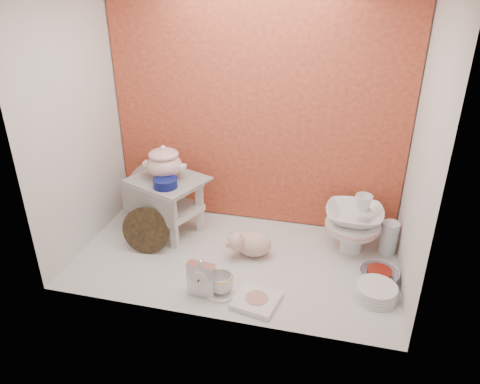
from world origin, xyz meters
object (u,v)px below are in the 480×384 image
object	(u,v)px
soup_tureen	(164,162)
blue_white_vase	(146,205)
mantel_clock	(202,278)
floral_platter	(156,191)
plush_pig	(253,243)
gold_rim_teacup	(221,283)
dinner_plate_stack	(376,292)
porcelain_tower	(353,222)
crystal_bowl	(379,276)
step_stool	(170,206)

from	to	relation	value
soup_tureen	blue_white_vase	world-z (taller)	soup_tureen
blue_white_vase	mantel_clock	world-z (taller)	blue_white_vase
soup_tureen	floral_platter	world-z (taller)	soup_tureen
plush_pig	gold_rim_teacup	size ratio (longest dim) A/B	2.14
blue_white_vase	plush_pig	world-z (taller)	blue_white_vase
dinner_plate_stack	porcelain_tower	xyz separation A→B (m)	(-0.14, 0.41, 0.15)
floral_platter	crystal_bowl	xyz separation A→B (m)	(1.40, -0.35, -0.16)
plush_pig	crystal_bowl	xyz separation A→B (m)	(0.70, -0.07, -0.05)
step_stool	plush_pig	bearing A→B (deg)	8.04
mantel_clock	porcelain_tower	size ratio (longest dim) A/B	0.56
blue_white_vase	dinner_plate_stack	world-z (taller)	blue_white_vase
gold_rim_teacup	dinner_plate_stack	bearing A→B (deg)	11.15
crystal_bowl	blue_white_vase	bearing A→B (deg)	168.82
mantel_clock	crystal_bowl	size ratio (longest dim) A/B	1.00
floral_platter	gold_rim_teacup	xyz separation A→B (m)	(0.62, -0.65, -0.13)
dinner_plate_stack	soup_tureen	bearing A→B (deg)	163.66
dinner_plate_stack	porcelain_tower	distance (m)	0.46
dinner_plate_stack	porcelain_tower	size ratio (longest dim) A/B	0.60
step_stool	floral_platter	xyz separation A→B (m)	(-0.15, 0.14, 0.01)
blue_white_vase	dinner_plate_stack	size ratio (longest dim) A/B	1.10
crystal_bowl	porcelain_tower	xyz separation A→B (m)	(-0.15, 0.27, 0.15)
floral_platter	mantel_clock	distance (m)	0.87
soup_tureen	gold_rim_teacup	distance (m)	0.82
soup_tureen	porcelain_tower	xyz separation A→B (m)	(1.12, 0.05, -0.28)
floral_platter	porcelain_tower	bearing A→B (deg)	-3.81
plush_pig	crystal_bowl	world-z (taller)	plush_pig
mantel_clock	blue_white_vase	bearing A→B (deg)	137.97
crystal_bowl	soup_tureen	bearing A→B (deg)	170.05
soup_tureen	gold_rim_teacup	world-z (taller)	soup_tureen
soup_tureen	plush_pig	size ratio (longest dim) A/B	0.93
step_stool	floral_platter	world-z (taller)	floral_platter
plush_pig	dinner_plate_stack	world-z (taller)	plush_pig
dinner_plate_stack	crystal_bowl	distance (m)	0.15
dinner_plate_stack	plush_pig	bearing A→B (deg)	162.27
floral_platter	plush_pig	bearing A→B (deg)	-21.59
gold_rim_teacup	dinner_plate_stack	world-z (taller)	gold_rim_teacup
blue_white_vase	plush_pig	size ratio (longest dim) A/B	0.91
porcelain_tower	step_stool	bearing A→B (deg)	-177.10
gold_rim_teacup	soup_tureen	bearing A→B (deg)	133.42
mantel_clock	porcelain_tower	world-z (taller)	porcelain_tower
step_stool	mantel_clock	size ratio (longest dim) A/B	2.01
soup_tureen	porcelain_tower	size ratio (longest dim) A/B	0.67
mantel_clock	gold_rim_teacup	bearing A→B (deg)	26.83
porcelain_tower	soup_tureen	bearing A→B (deg)	-177.67
mantel_clock	crystal_bowl	bearing A→B (deg)	25.78
blue_white_vase	gold_rim_teacup	xyz separation A→B (m)	(0.67, -0.58, -0.06)
step_stool	porcelain_tower	size ratio (longest dim) A/B	1.13
crystal_bowl	porcelain_tower	world-z (taller)	porcelain_tower
dinner_plate_stack	crystal_bowl	bearing A→B (deg)	83.15
floral_platter	gold_rim_teacup	distance (m)	0.91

